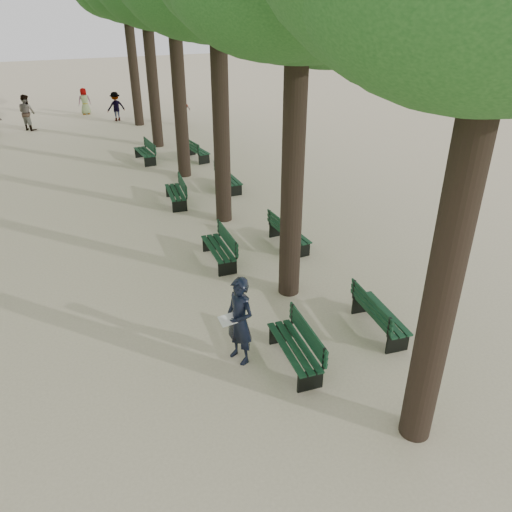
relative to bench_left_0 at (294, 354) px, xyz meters
name	(u,v)px	position (x,y,z in m)	size (l,w,h in m)	color
ground	(286,381)	(-0.37, -0.39, -0.27)	(120.00, 120.00, 0.00)	beige
bench_left_0	(294,354)	(0.00, 0.00, 0.00)	(0.69, 1.84, 0.92)	black
bench_left_1	(219,254)	(0.00, 4.78, 0.00)	(0.62, 1.82, 0.92)	black
bench_left_2	(176,197)	(0.00, 9.61, 0.00)	(0.74, 1.85, 0.92)	black
bench_left_3	(145,156)	(0.00, 15.20, 0.00)	(0.72, 1.84, 0.92)	black
bench_right_0	(379,321)	(2.27, 0.31, 0.00)	(0.73, 1.84, 0.92)	black
bench_right_1	(289,238)	(2.27, 4.94, 0.00)	(0.65, 1.82, 0.92)	black
bench_right_2	(228,182)	(2.27, 10.34, 0.00)	(0.57, 1.80, 0.92)	black
bench_right_3	(197,154)	(2.27, 14.62, 0.00)	(0.80, 1.86, 0.92)	black
man_with_map	(240,321)	(-0.96, 0.58, 0.68)	(0.76, 0.85, 1.91)	black
pedestrian_b	(116,106)	(0.11, 24.23, 0.56)	(1.08, 0.33, 1.67)	#262628
pedestrian_d	(85,101)	(-1.43, 26.81, 0.53)	(0.78, 0.32, 1.60)	#262628
pedestrian_c	(182,110)	(3.47, 21.64, 0.55)	(0.97, 0.33, 1.65)	#262628
pedestrian_a	(27,112)	(-4.77, 23.68, 0.69)	(0.94, 0.39, 1.93)	#262628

